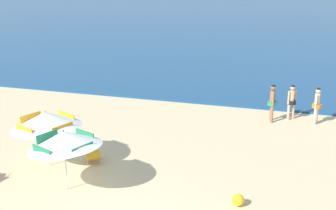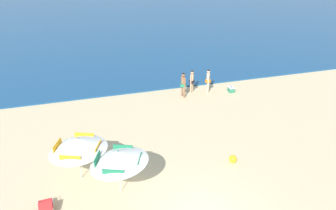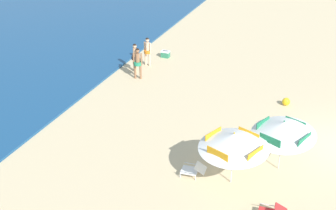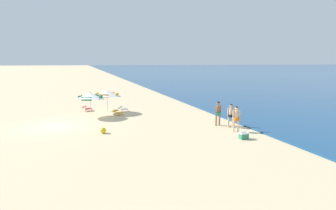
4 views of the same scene
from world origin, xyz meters
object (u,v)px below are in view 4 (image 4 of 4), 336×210
beach_umbrella_striped_main (107,93)px  lounge_chair_facing_sea (123,109)px  beach_umbrella_striped_second (90,96)px  lounge_chair_beside_umbrella (87,108)px  beach_ball (103,130)px  lounge_chair_under_umbrella (117,112)px  person_wading_in (231,114)px  cooler_box (244,136)px  person_standing_near_shore (236,117)px  person_standing_beside (218,111)px

beach_umbrella_striped_main → lounge_chair_facing_sea: (-0.12, 1.37, -1.45)m
beach_umbrella_striped_second → lounge_chair_facing_sea: beach_umbrella_striped_second is taller
lounge_chair_beside_umbrella → beach_ball: 8.36m
lounge_chair_under_umbrella → lounge_chair_beside_umbrella: lounge_chair_beside_umbrella is taller
person_wading_in → lounge_chair_beside_umbrella: bearing=-135.9°
person_wading_in → cooler_box: person_wading_in is taller
lounge_chair_under_umbrella → cooler_box: lounge_chair_under_umbrella is taller
lounge_chair_under_umbrella → person_standing_near_shore: size_ratio=0.60×
lounge_chair_under_umbrella → beach_umbrella_striped_second: bearing=-88.6°
beach_umbrella_striped_second → cooler_box: beach_umbrella_striped_second is taller
beach_umbrella_striped_main → person_standing_beside: beach_umbrella_striped_main is taller
lounge_chair_under_umbrella → person_standing_beside: person_standing_beside is taller
beach_umbrella_striped_second → lounge_chair_under_umbrella: (-0.05, 2.12, -1.44)m
person_wading_in → beach_ball: person_wading_in is taller
lounge_chair_facing_sea → beach_umbrella_striped_second: bearing=-60.5°
person_wading_in → beach_umbrella_striped_main: bearing=-137.0°
person_standing_beside → person_wading_in: bearing=33.2°
beach_umbrella_striped_second → cooler_box: (9.23, 8.20, -1.52)m
cooler_box → beach_ball: cooler_box is taller
person_standing_beside → beach_umbrella_striped_main: bearing=-136.0°
person_standing_beside → cooler_box: (3.49, -0.20, -0.79)m
person_standing_beside → beach_ball: person_standing_beside is taller
beach_umbrella_striped_main → lounge_chair_facing_sea: beach_umbrella_striped_main is taller
beach_umbrella_striped_main → person_standing_beside: 10.04m
beach_umbrella_striped_main → lounge_chair_under_umbrella: beach_umbrella_striped_main is taller
person_standing_near_shore → person_wading_in: person_standing_near_shore is taller
cooler_box → person_wading_in: bearing=164.5°
person_wading_in → cooler_box: bearing=-15.5°
person_wading_in → cooler_box: (2.67, -0.74, -0.74)m
beach_umbrella_striped_main → beach_ball: 7.11m
beach_umbrella_striped_main → lounge_chair_beside_umbrella: bearing=-130.4°
lounge_chair_facing_sea → person_wading_in: 10.22m
person_standing_near_shore → person_wading_in: bearing=166.0°
person_wading_in → beach_ball: size_ratio=4.35×
person_standing_near_shore → lounge_chair_under_umbrella: bearing=-139.6°
person_standing_near_shore → person_standing_beside: 1.93m
person_standing_near_shore → beach_ball: bearing=-105.3°
person_standing_near_shore → cooler_box: person_standing_near_shore is taller
beach_umbrella_striped_main → person_wading_in: beach_umbrella_striped_main is taller
cooler_box → beach_ball: bearing=-116.4°
person_standing_beside → beach_ball: 7.93m
cooler_box → beach_ball: 8.58m
lounge_chair_beside_umbrella → beach_umbrella_striped_second: bearing=4.9°
person_standing_near_shore → cooler_box: size_ratio=3.28×
lounge_chair_under_umbrella → person_standing_beside: (5.79, 6.28, 0.72)m
beach_umbrella_striped_main → lounge_chair_under_umbrella: 2.13m
lounge_chair_under_umbrella → cooler_box: bearing=33.2°
lounge_chair_under_umbrella → beach_ball: size_ratio=2.68×
lounge_chair_beside_umbrella → person_wading_in: person_wading_in is taller
person_wading_in → beach_ball: bearing=-97.8°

